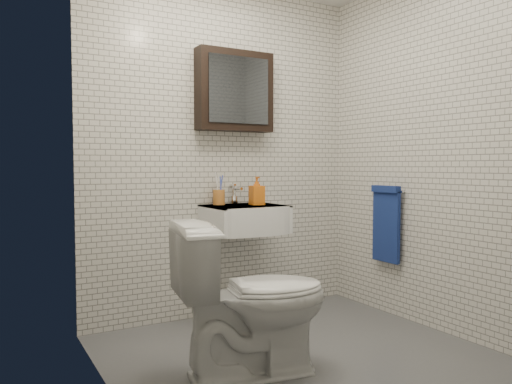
# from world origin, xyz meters

# --- Properties ---
(ground) EXTENTS (2.20, 2.00, 0.01)m
(ground) POSITION_xyz_m (0.00, 0.00, 0.01)
(ground) COLOR #52545B
(ground) RESTS_ON ground
(room_shell) EXTENTS (2.22, 2.02, 2.51)m
(room_shell) POSITION_xyz_m (0.00, 0.00, 1.47)
(room_shell) COLOR silver
(room_shell) RESTS_ON ground
(washbasin) EXTENTS (0.55, 0.50, 0.20)m
(washbasin) POSITION_xyz_m (0.05, 0.73, 0.76)
(washbasin) COLOR white
(washbasin) RESTS_ON room_shell
(faucet) EXTENTS (0.06, 0.20, 0.15)m
(faucet) POSITION_xyz_m (0.05, 0.93, 0.92)
(faucet) COLOR silver
(faucet) RESTS_ON washbasin
(mirror_cabinet) EXTENTS (0.60, 0.15, 0.60)m
(mirror_cabinet) POSITION_xyz_m (0.05, 0.93, 1.70)
(mirror_cabinet) COLOR black
(mirror_cabinet) RESTS_ON room_shell
(towel_rail) EXTENTS (0.09, 0.30, 0.58)m
(towel_rail) POSITION_xyz_m (1.04, 0.35, 0.72)
(towel_rail) COLOR silver
(towel_rail) RESTS_ON room_shell
(toothbrush_cup) EXTENTS (0.11, 0.11, 0.24)m
(toothbrush_cup) POSITION_xyz_m (-0.09, 0.92, 0.91)
(toothbrush_cup) COLOR #C37630
(toothbrush_cup) RESTS_ON washbasin
(soap_bottle) EXTENTS (0.10, 0.11, 0.21)m
(soap_bottle) POSITION_xyz_m (0.15, 0.76, 0.96)
(soap_bottle) COLOR orange
(soap_bottle) RESTS_ON washbasin
(toilet) EXTENTS (0.90, 0.60, 0.85)m
(toilet) POSITION_xyz_m (-0.37, -0.10, 0.42)
(toilet) COLOR white
(toilet) RESTS_ON ground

